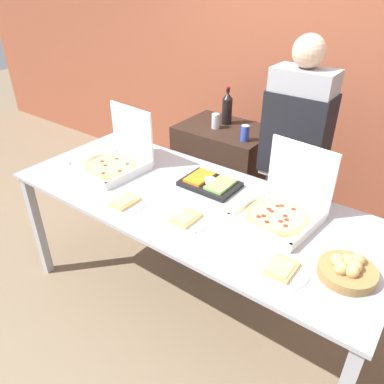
{
  "coord_description": "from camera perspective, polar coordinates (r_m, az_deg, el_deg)",
  "views": [
    {
      "loc": [
        1.17,
        -1.58,
        2.15
      ],
      "look_at": [
        0.0,
        0.0,
        0.96
      ],
      "focal_mm": 35.0,
      "sensor_mm": 36.0,
      "label": 1
    }
  ],
  "objects": [
    {
      "name": "soda_bottle",
      "position": [
        3.23,
        5.38,
        12.66
      ],
      "size": [
        0.08,
        0.08,
        0.32
      ],
      "color": "black",
      "rests_on": "sideboard_podium"
    },
    {
      "name": "brick_wall_behind",
      "position": [
        3.57,
        17.35,
        17.76
      ],
      "size": [
        10.0,
        0.06,
        2.8
      ],
      "color": "#9E5138",
      "rests_on": "ground_plane"
    },
    {
      "name": "paper_plate_front_left",
      "position": [
        2.13,
        -0.89,
        -4.1
      ],
      "size": [
        0.26,
        0.26,
        0.03
      ],
      "color": "white",
      "rests_on": "buffet_table"
    },
    {
      "name": "buffet_table",
      "position": [
        2.38,
        0.0,
        -2.95
      ],
      "size": [
        2.39,
        0.97,
        0.91
      ],
      "color": "#A8AAB2",
      "rests_on": "ground_plane"
    },
    {
      "name": "person_server_vest",
      "position": [
        2.7,
        15.14,
        5.45
      ],
      "size": [
        0.42,
        0.24,
        1.81
      ],
      "rotation": [
        0.0,
        0.0,
        3.14
      ],
      "color": "#2D2D38",
      "rests_on": "ground_plane"
    },
    {
      "name": "paper_plate_front_right",
      "position": [
        2.31,
        -10.2,
        -1.57
      ],
      "size": [
        0.25,
        0.25,
        0.03
      ],
      "color": "white",
      "rests_on": "buffet_table"
    },
    {
      "name": "pizza_box_near_right",
      "position": [
        2.72,
        -11.45,
        5.05
      ],
      "size": [
        0.44,
        0.46,
        0.41
      ],
      "rotation": [
        0.0,
        0.0,
        -0.08
      ],
      "color": "white",
      "rests_on": "buffet_table"
    },
    {
      "name": "veggie_tray",
      "position": [
        2.46,
        2.73,
        1.37
      ],
      "size": [
        0.37,
        0.26,
        0.05
      ],
      "color": "black",
      "rests_on": "buffet_table"
    },
    {
      "name": "paper_plate_front_center",
      "position": [
        1.86,
        13.57,
        -11.34
      ],
      "size": [
        0.26,
        0.26,
        0.03
      ],
      "color": "white",
      "rests_on": "buffet_table"
    },
    {
      "name": "soda_can_silver",
      "position": [
        3.14,
        3.61,
        10.75
      ],
      "size": [
        0.07,
        0.07,
        0.12
      ],
      "color": "silver",
      "rests_on": "sideboard_podium"
    },
    {
      "name": "pizza_box_near_left",
      "position": [
        2.19,
        13.7,
        -2.17
      ],
      "size": [
        0.45,
        0.46,
        0.41
      ],
      "rotation": [
        0.0,
        0.0,
        -0.11
      ],
      "color": "white",
      "rests_on": "buffet_table"
    },
    {
      "name": "soda_can_colored",
      "position": [
        2.92,
        8.08,
        8.88
      ],
      "size": [
        0.07,
        0.07,
        0.12
      ],
      "color": "#334CB2",
      "rests_on": "sideboard_podium"
    },
    {
      "name": "bread_basket",
      "position": [
        1.91,
        22.61,
        -10.89
      ],
      "size": [
        0.27,
        0.27,
        0.1
      ],
      "color": "#9E7542",
      "rests_on": "buffet_table"
    },
    {
      "name": "sideboard_podium",
      "position": [
        3.4,
        4.69,
        1.97
      ],
      "size": [
        0.76,
        0.55,
        0.99
      ],
      "color": "black",
      "rests_on": "ground_plane"
    },
    {
      "name": "ground_plane",
      "position": [
        2.92,
        0.0,
        -16.26
      ],
      "size": [
        16.0,
        16.0,
        0.0
      ],
      "primitive_type": "plane",
      "color": "#847056"
    }
  ]
}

